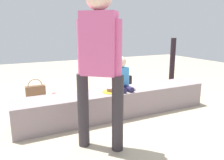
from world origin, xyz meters
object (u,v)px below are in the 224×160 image
at_px(handbag_brown_canvas, 36,92).
at_px(handbag_black_leather, 124,81).
at_px(cake_box_white, 36,111).
at_px(child_seated, 121,75).
at_px(adult_standing, 99,54).
at_px(party_cup_red, 54,96).
at_px(gift_bag, 151,91).
at_px(cake_plate, 110,91).
at_px(water_bottle_near_gift, 141,88).

bearing_deg(handbag_brown_canvas, handbag_black_leather, -0.02).
bearing_deg(cake_box_white, child_seated, -22.59).
height_order(adult_standing, party_cup_red, adult_standing).
relative_size(gift_bag, handbag_brown_canvas, 0.80).
xyz_separation_m(adult_standing, gift_bag, (1.52, 1.20, -0.86)).
height_order(cake_plate, party_cup_red, cake_plate).
bearing_deg(water_bottle_near_gift, child_seated, -138.16).
bearing_deg(cake_plate, child_seated, 18.10).
distance_m(adult_standing, handbag_brown_canvas, 2.25).
relative_size(adult_standing, gift_bag, 5.57).
relative_size(child_seated, water_bottle_near_gift, 2.32).
xyz_separation_m(child_seated, water_bottle_near_gift, (0.86, 0.77, -0.49)).
bearing_deg(cake_box_white, party_cup_red, 58.52).
xyz_separation_m(cake_plate, party_cup_red, (-0.54, 1.19, -0.34)).
bearing_deg(child_seated, party_cup_red, 123.48).
relative_size(adult_standing, water_bottle_near_gift, 7.84).
bearing_deg(handbag_brown_canvas, water_bottle_near_gift, -15.18).
bearing_deg(child_seated, handbag_black_leather, 58.88).
bearing_deg(handbag_black_leather, handbag_brown_canvas, 179.98).
bearing_deg(handbag_brown_canvas, adult_standing, -79.25).
bearing_deg(cake_plate, handbag_black_leather, 54.10).
bearing_deg(cake_plate, handbag_brown_canvas, 121.62).
relative_size(child_seated, adult_standing, 0.30).
distance_m(child_seated, cake_box_white, 1.34).
distance_m(cake_plate, party_cup_red, 1.35).
xyz_separation_m(adult_standing, water_bottle_near_gift, (1.51, 1.53, -0.89)).
distance_m(child_seated, handbag_black_leather, 1.57).
relative_size(adult_standing, cake_plate, 7.29).
bearing_deg(gift_bag, child_seated, -152.87).
xyz_separation_m(gift_bag, party_cup_red, (-1.62, 0.68, -0.07)).
bearing_deg(gift_bag, cake_plate, -154.49).
distance_m(water_bottle_near_gift, party_cup_red, 1.65).
bearing_deg(water_bottle_near_gift, handbag_black_leather, 99.43).
height_order(adult_standing, handbag_brown_canvas, adult_standing).
xyz_separation_m(water_bottle_near_gift, party_cup_red, (-1.61, 0.35, -0.04)).
bearing_deg(cake_plate, water_bottle_near_gift, 38.21).
height_order(cake_plate, handbag_brown_canvas, cake_plate).
xyz_separation_m(cake_box_white, handbag_brown_canvas, (0.10, 0.82, 0.07)).
xyz_separation_m(handbag_black_leather, handbag_brown_canvas, (-1.82, 0.00, -0.00)).
height_order(adult_standing, water_bottle_near_gift, adult_standing).
xyz_separation_m(gift_bag, water_bottle_near_gift, (-0.01, 0.33, -0.03)).
relative_size(child_seated, handbag_brown_canvas, 1.32).
bearing_deg(cake_box_white, gift_bag, -0.83).
relative_size(gift_bag, cake_box_white, 0.89).
relative_size(cake_plate, water_bottle_near_gift, 1.08).
bearing_deg(child_seated, cake_box_white, 157.41).
relative_size(water_bottle_near_gift, handbag_brown_canvas, 0.57).
xyz_separation_m(cake_plate, water_bottle_near_gift, (1.07, 0.84, -0.30)).
relative_size(cake_plate, party_cup_red, 2.00).
xyz_separation_m(water_bottle_near_gift, cake_box_white, (-2.01, -0.30, -0.03)).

